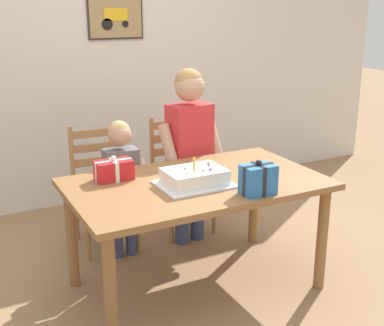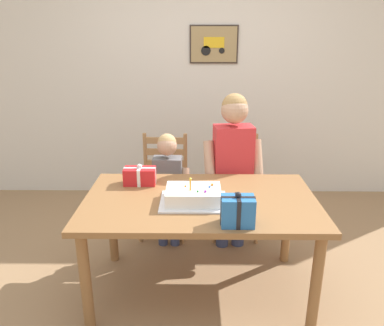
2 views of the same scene
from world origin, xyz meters
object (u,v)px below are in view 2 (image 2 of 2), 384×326
(gift_box_red_large, at_px, (140,176))
(child_older, at_px, (233,158))
(birthday_cake, at_px, (193,196))
(dining_table, at_px, (200,210))
(gift_box_beside_cake, at_px, (238,211))
(chair_right, at_px, (235,185))
(child_younger, at_px, (168,180))
(chair_left, at_px, (164,185))

(gift_box_red_large, relative_size, child_older, 0.18)
(birthday_cake, xyz_separation_m, child_older, (0.32, 0.69, 0.04))
(dining_table, bearing_deg, gift_box_beside_cake, -59.48)
(gift_box_red_large, relative_size, chair_right, 0.26)
(child_younger, bearing_deg, dining_table, -66.81)
(gift_box_red_large, height_order, child_younger, child_younger)
(child_younger, bearing_deg, child_older, -0.08)
(gift_box_red_large, height_order, gift_box_beside_cake, gift_box_beside_cake)
(child_older, xyz_separation_m, child_younger, (-0.55, 0.00, -0.20))
(gift_box_beside_cake, bearing_deg, birthday_cake, 131.03)
(chair_left, relative_size, chair_right, 1.00)
(birthday_cake, distance_m, chair_right, 1.08)
(birthday_cake, relative_size, chair_left, 0.48)
(dining_table, distance_m, gift_box_red_large, 0.54)
(dining_table, height_order, chair_left, chair_left)
(gift_box_red_large, bearing_deg, chair_right, 39.23)
(birthday_cake, relative_size, gift_box_red_large, 1.85)
(gift_box_beside_cake, height_order, chair_left, gift_box_beside_cake)
(chair_right, bearing_deg, gift_box_red_large, -140.77)
(gift_box_beside_cake, distance_m, child_older, 0.99)
(child_older, bearing_deg, gift_box_beside_cake, -93.68)
(dining_table, xyz_separation_m, gift_box_beside_cake, (0.21, -0.36, 0.18))
(dining_table, relative_size, chair_left, 1.72)
(gift_box_beside_cake, bearing_deg, gift_box_red_large, 136.64)
(dining_table, height_order, child_older, child_older)
(birthday_cake, height_order, child_younger, child_younger)
(gift_box_beside_cake, height_order, child_younger, child_younger)
(child_older, distance_m, child_younger, 0.58)
(gift_box_beside_cake, relative_size, chair_left, 0.23)
(birthday_cake, bearing_deg, gift_box_beside_cake, -48.97)
(gift_box_beside_cake, relative_size, child_older, 0.15)
(chair_left, distance_m, child_younger, 0.31)
(child_younger, bearing_deg, gift_box_beside_cake, -64.03)
(gift_box_red_large, distance_m, child_younger, 0.45)
(chair_right, bearing_deg, child_older, -101.75)
(gift_box_beside_cake, bearing_deg, chair_left, 113.29)
(dining_table, height_order, chair_right, chair_right)
(chair_left, bearing_deg, chair_right, 0.00)
(dining_table, bearing_deg, child_younger, 113.19)
(dining_table, xyz_separation_m, child_older, (0.28, 0.63, 0.17))
(chair_left, bearing_deg, gift_box_red_large, -100.48)
(chair_left, bearing_deg, birthday_cake, -73.63)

